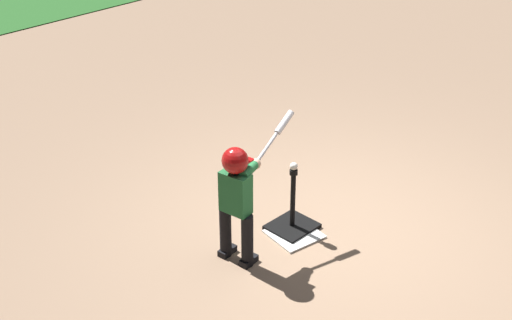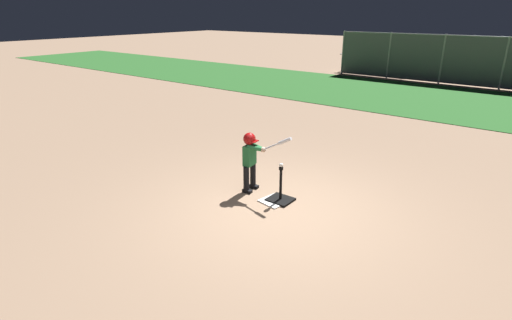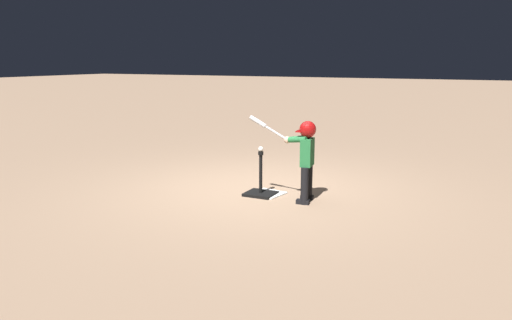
{
  "view_description": "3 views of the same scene",
  "coord_description": "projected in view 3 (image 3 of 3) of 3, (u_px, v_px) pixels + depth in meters",
  "views": [
    {
      "loc": [
        -4.54,
        -3.45,
        3.88
      ],
      "look_at": [
        -0.65,
        0.37,
        0.9
      ],
      "focal_mm": 50.0,
      "sensor_mm": 36.0,
      "label": 1
    },
    {
      "loc": [
        3.36,
        -5.08,
        3.22
      ],
      "look_at": [
        -0.73,
        0.25,
        0.68
      ],
      "focal_mm": 28.0,
      "sensor_mm": 36.0,
      "label": 2
    },
    {
      "loc": [
        -3.29,
        6.67,
        1.96
      ],
      "look_at": [
        -0.28,
        0.57,
        0.58
      ],
      "focal_mm": 35.0,
      "sensor_mm": 36.0,
      "label": 3
    }
  ],
  "objects": [
    {
      "name": "baseball",
      "position": [
        261.0,
        149.0,
        7.18
      ],
      "size": [
        0.07,
        0.07,
        0.07
      ],
      "primitive_type": "sphere",
      "color": "white",
      "rests_on": "batting_tee"
    },
    {
      "name": "batter_child",
      "position": [
        305.0,
        151.0,
        6.85
      ],
      "size": [
        0.95,
        0.36,
        1.19
      ],
      "color": "black",
      "rests_on": "ground_plane"
    },
    {
      "name": "home_plate",
      "position": [
        267.0,
        194.0,
        7.36
      ],
      "size": [
        0.51,
        0.51,
        0.02
      ],
      "primitive_type": "cube",
      "rotation": [
        0.0,
        0.0,
        -0.17
      ],
      "color": "white",
      "rests_on": "ground_plane"
    },
    {
      "name": "batting_tee",
      "position": [
        261.0,
        189.0,
        7.3
      ],
      "size": [
        0.43,
        0.39,
        0.65
      ],
      "color": "black",
      "rests_on": "ground_plane"
    },
    {
      "name": "ground_plane",
      "position": [
        256.0,
        189.0,
        7.68
      ],
      "size": [
        90.0,
        90.0,
        0.0
      ],
      "primitive_type": "plane",
      "color": "#93755B"
    }
  ]
}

